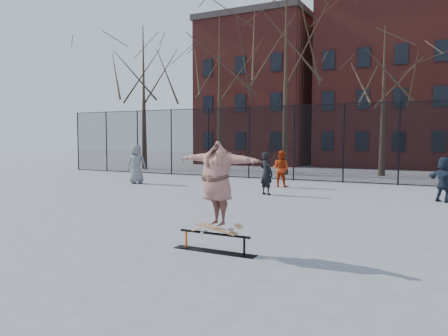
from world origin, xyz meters
The scene contains 11 objects.
ground centered at (0.00, 0.00, 0.00)m, with size 100.00×100.00×0.00m, color slate.
skate_rail centered at (1.88, -1.71, 0.15)m, with size 1.77×0.27×0.39m.
skateboard centered at (1.94, -1.71, 0.44)m, with size 0.93×0.22×0.11m, color #A36741, non-canonical shape.
skater centered at (1.94, -1.71, 1.33)m, with size 2.04×0.55×1.66m, color #583D98.
bystander_grey centered at (-7.76, 7.87, 0.96)m, with size 0.94×0.61×1.92m, color slate.
bystander_black centered at (-0.47, 6.87, 0.85)m, with size 0.62×0.41×1.70m, color black.
bystander_red centered at (-0.92, 9.77, 0.84)m, with size 0.81×0.63×1.67m, color #AB2F0F.
bystander_navy centered at (5.81, 7.92, 0.80)m, with size 1.49×0.47×1.60m, color #1A2534.
fence centered at (-0.01, 13.00, 2.05)m, with size 34.03×0.07×4.00m.
tree_row centered at (-0.25, 17.15, 7.36)m, with size 33.66×7.46×10.67m.
rowhouses centered at (0.72, 26.00, 6.06)m, with size 29.00×7.00×13.00m.
Camera 1 is at (6.00, -9.19, 2.27)m, focal length 35.00 mm.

